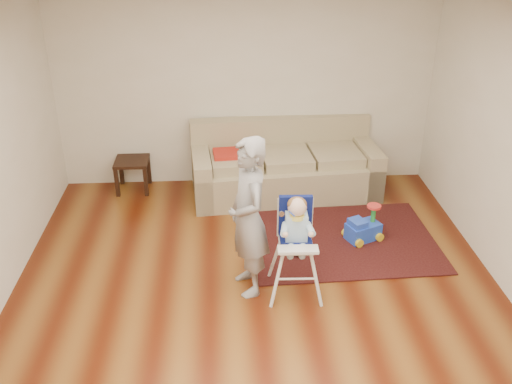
{
  "coord_description": "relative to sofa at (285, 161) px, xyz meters",
  "views": [
    {
      "loc": [
        -0.3,
        -4.56,
        3.56
      ],
      "look_at": [
        0.0,
        0.4,
        1.0
      ],
      "focal_mm": 40.0,
      "sensor_mm": 36.0,
      "label": 1
    }
  ],
  "objects": [
    {
      "name": "ground",
      "position": [
        -0.5,
        -2.3,
        -0.47
      ],
      "size": [
        5.5,
        5.5,
        0.0
      ],
      "primitive_type": "plane",
      "color": "#4C1909",
      "rests_on": "ground"
    },
    {
      "name": "room_envelope",
      "position": [
        -0.5,
        -1.77,
        1.4
      ],
      "size": [
        5.04,
        5.52,
        2.72
      ],
      "color": "beige",
      "rests_on": "ground"
    },
    {
      "name": "sofa",
      "position": [
        0.0,
        0.0,
        0.0
      ],
      "size": [
        2.52,
        1.21,
        0.94
      ],
      "rotation": [
        0.0,
        0.0,
        0.09
      ],
      "color": "tan",
      "rests_on": "ground"
    },
    {
      "name": "side_table",
      "position": [
        -2.05,
        0.22,
        -0.25
      ],
      "size": [
        0.44,
        0.44,
        0.44
      ],
      "primitive_type": null,
      "color": "black",
      "rests_on": "ground"
    },
    {
      "name": "area_rug",
      "position": [
        0.55,
        -1.26,
        -0.46
      ],
      "size": [
        2.18,
        1.67,
        0.02
      ],
      "primitive_type": "cube",
      "rotation": [
        0.0,
        0.0,
        0.04
      ],
      "color": "black",
      "rests_on": "ground"
    },
    {
      "name": "ride_on_toy",
      "position": [
        0.79,
        -1.26,
        -0.25
      ],
      "size": [
        0.46,
        0.4,
        0.42
      ],
      "primitive_type": null,
      "rotation": [
        0.0,
        0.0,
        0.41
      ],
      "color": "blue",
      "rests_on": "area_rug"
    },
    {
      "name": "toy_ball",
      "position": [
        -0.01,
        -1.55,
        -0.38
      ],
      "size": [
        0.15,
        0.15,
        0.15
      ],
      "primitive_type": "sphere",
      "color": "blue",
      "rests_on": "area_rug"
    },
    {
      "name": "high_chair",
      "position": [
        -0.13,
        -2.18,
        0.05
      ],
      "size": [
        0.52,
        0.52,
        1.08
      ],
      "rotation": [
        0.0,
        0.0,
        -0.04
      ],
      "color": "silver",
      "rests_on": "ground"
    },
    {
      "name": "adult",
      "position": [
        -0.59,
        -2.1,
        0.35
      ],
      "size": [
        0.53,
        0.68,
        1.65
      ],
      "primitive_type": "imported",
      "rotation": [
        0.0,
        0.0,
        -1.31
      ],
      "color": "gray",
      "rests_on": "ground"
    }
  ]
}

